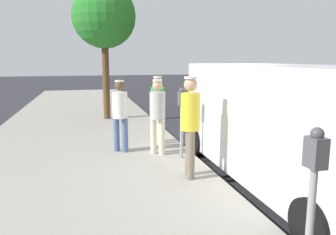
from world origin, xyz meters
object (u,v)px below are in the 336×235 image
(pedestrian_in_green, at_px, (158,105))
(pedestrian_in_yellow, at_px, (190,120))
(parking_meter_far, at_px, (313,180))
(parked_van, at_px, (287,122))
(pedestrian_in_gray, at_px, (157,112))
(parking_meter_near, at_px, (182,111))
(pedestrian_in_white, at_px, (120,111))
(street_tree, at_px, (104,17))

(pedestrian_in_green, height_order, pedestrian_in_yellow, pedestrian_in_yellow)
(parking_meter_far, relative_size, parked_van, 0.29)
(pedestrian_in_green, xyz_separation_m, pedestrian_in_gray, (0.22, 1.00, -0.01))
(parking_meter_near, distance_m, pedestrian_in_green, 1.44)
(pedestrian_in_white, xyz_separation_m, street_tree, (0.03, -4.42, 2.59))
(street_tree, bearing_deg, pedestrian_in_green, 104.95)
(pedestrian_in_green, bearing_deg, pedestrian_in_gray, 77.51)
(pedestrian_in_white, bearing_deg, pedestrian_in_yellow, 117.20)
(parking_meter_near, relative_size, street_tree, 0.33)
(street_tree, bearing_deg, parked_van, 112.02)
(parking_meter_far, bearing_deg, pedestrian_in_yellow, -86.41)
(pedestrian_in_gray, xyz_separation_m, street_tree, (0.80, -4.84, 2.57))
(street_tree, bearing_deg, parking_meter_far, 97.48)
(pedestrian_in_green, relative_size, pedestrian_in_gray, 1.01)
(parking_meter_far, distance_m, pedestrian_in_green, 5.58)
(pedestrian_in_yellow, bearing_deg, pedestrian_in_green, -89.47)
(parking_meter_near, bearing_deg, pedestrian_in_gray, -43.98)
(pedestrian_in_gray, bearing_deg, pedestrian_in_green, -102.49)
(pedestrian_in_yellow, height_order, parked_van, parked_van)
(pedestrian_in_green, height_order, parked_van, parked_van)
(pedestrian_in_gray, bearing_deg, parking_meter_near, 136.02)
(pedestrian_in_gray, bearing_deg, parking_meter_far, 95.41)
(parking_meter_far, relative_size, street_tree, 0.33)
(pedestrian_in_green, relative_size, parked_van, 0.32)
(pedestrian_in_green, bearing_deg, parked_van, 120.32)
(pedestrian_in_white, relative_size, pedestrian_in_yellow, 0.91)
(pedestrian_in_white, distance_m, street_tree, 5.12)
(pedestrian_in_green, xyz_separation_m, pedestrian_in_yellow, (-0.02, 2.58, 0.08))
(parking_meter_near, bearing_deg, parked_van, 134.83)
(pedestrian_in_gray, bearing_deg, parked_van, 135.09)
(pedestrian_in_green, relative_size, pedestrian_in_yellow, 0.93)
(parking_meter_near, height_order, parking_meter_far, same)
(pedestrian_in_green, bearing_deg, parking_meter_far, 92.18)
(parking_meter_near, bearing_deg, parking_meter_far, 90.00)
(parking_meter_far, distance_m, pedestrian_in_white, 5.14)
(parking_meter_near, relative_size, parked_van, 0.29)
(street_tree, bearing_deg, parking_meter_near, 103.24)
(parking_meter_near, xyz_separation_m, parked_van, (-1.50, 1.51, -0.03))
(parking_meter_far, height_order, pedestrian_in_yellow, pedestrian_in_yellow)
(pedestrian_in_yellow, relative_size, street_tree, 0.39)
(parking_meter_far, height_order, pedestrian_in_green, pedestrian_in_green)
(pedestrian_in_green, distance_m, pedestrian_in_gray, 1.02)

